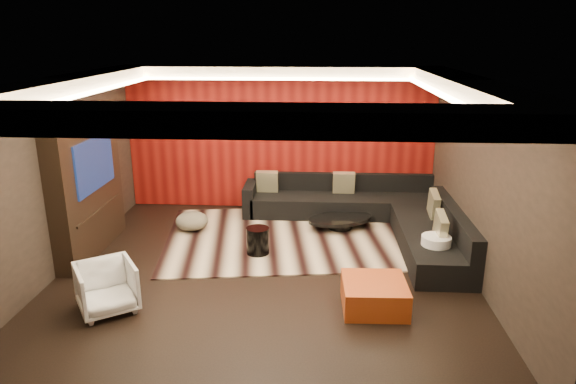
# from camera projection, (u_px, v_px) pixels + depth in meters

# --- Properties ---
(floor) EXTENTS (6.00, 6.00, 0.02)m
(floor) POSITION_uv_depth(u_px,v_px,m) (265.00, 272.00, 7.60)
(floor) COLOR black
(floor) RESTS_ON ground
(ceiling) EXTENTS (6.00, 6.00, 0.02)m
(ceiling) POSITION_uv_depth(u_px,v_px,m) (263.00, 78.00, 6.77)
(ceiling) COLOR silver
(ceiling) RESTS_ON ground
(wall_back) EXTENTS (6.00, 0.02, 2.80)m
(wall_back) POSITION_uv_depth(u_px,v_px,m) (280.00, 138.00, 10.05)
(wall_back) COLOR black
(wall_back) RESTS_ON ground
(wall_left) EXTENTS (0.02, 6.00, 2.80)m
(wall_left) POSITION_uv_depth(u_px,v_px,m) (56.00, 177.00, 7.35)
(wall_left) COLOR black
(wall_left) RESTS_ON ground
(wall_right) EXTENTS (0.02, 6.00, 2.80)m
(wall_right) POSITION_uv_depth(u_px,v_px,m) (483.00, 184.00, 7.01)
(wall_right) COLOR black
(wall_right) RESTS_ON ground
(red_feature_wall) EXTENTS (5.98, 0.05, 2.78)m
(red_feature_wall) POSITION_uv_depth(u_px,v_px,m) (280.00, 139.00, 10.02)
(red_feature_wall) COLOR #6B0C0A
(red_feature_wall) RESTS_ON ground
(soffit_back) EXTENTS (6.00, 0.60, 0.22)m
(soffit_back) POSITION_uv_depth(u_px,v_px,m) (278.00, 72.00, 9.38)
(soffit_back) COLOR silver
(soffit_back) RESTS_ON ground
(soffit_front) EXTENTS (6.00, 0.60, 0.22)m
(soffit_front) POSITION_uv_depth(u_px,v_px,m) (228.00, 120.00, 4.23)
(soffit_front) COLOR silver
(soffit_front) RESTS_ON ground
(soffit_left) EXTENTS (0.60, 4.80, 0.22)m
(soffit_left) POSITION_uv_depth(u_px,v_px,m) (65.00, 86.00, 6.96)
(soffit_left) COLOR silver
(soffit_left) RESTS_ON ground
(soffit_right) EXTENTS (0.60, 4.80, 0.22)m
(soffit_right) POSITION_uv_depth(u_px,v_px,m) (470.00, 88.00, 6.65)
(soffit_right) COLOR silver
(soffit_right) RESTS_ON ground
(cove_back) EXTENTS (4.80, 0.08, 0.04)m
(cove_back) POSITION_uv_depth(u_px,v_px,m) (277.00, 79.00, 9.08)
(cove_back) COLOR #FFD899
(cove_back) RESTS_ON ground
(cove_front) EXTENTS (4.80, 0.08, 0.04)m
(cove_front) POSITION_uv_depth(u_px,v_px,m) (235.00, 124.00, 4.58)
(cove_front) COLOR #FFD899
(cove_front) RESTS_ON ground
(cove_left) EXTENTS (0.08, 4.80, 0.04)m
(cove_left) POSITION_uv_depth(u_px,v_px,m) (90.00, 93.00, 6.96)
(cove_left) COLOR #FFD899
(cove_left) RESTS_ON ground
(cove_right) EXTENTS (0.08, 4.80, 0.04)m
(cove_right) POSITION_uv_depth(u_px,v_px,m) (443.00, 95.00, 6.70)
(cove_right) COLOR #FFD899
(cove_right) RESTS_ON ground
(tv_surround) EXTENTS (0.30, 2.00, 2.20)m
(tv_surround) POSITION_uv_depth(u_px,v_px,m) (87.00, 185.00, 8.01)
(tv_surround) COLOR black
(tv_surround) RESTS_ON ground
(tv_screen) EXTENTS (0.04, 1.30, 0.80)m
(tv_screen) POSITION_uv_depth(u_px,v_px,m) (94.00, 164.00, 7.89)
(tv_screen) COLOR black
(tv_screen) RESTS_ON ground
(tv_shelf) EXTENTS (0.04, 1.60, 0.04)m
(tv_shelf) POSITION_uv_depth(u_px,v_px,m) (100.00, 210.00, 8.12)
(tv_shelf) COLOR black
(tv_shelf) RESTS_ON ground
(rug) EXTENTS (4.35, 3.49, 0.02)m
(rug) POSITION_uv_depth(u_px,v_px,m) (284.00, 236.00, 8.87)
(rug) COLOR beige
(rug) RESTS_ON floor
(coffee_table) EXTENTS (1.54, 1.54, 0.20)m
(coffee_table) POSITION_uv_depth(u_px,v_px,m) (340.00, 223.00, 9.21)
(coffee_table) COLOR black
(coffee_table) RESTS_ON rug
(drum_stool) EXTENTS (0.47, 0.47, 0.43)m
(drum_stool) POSITION_uv_depth(u_px,v_px,m) (258.00, 241.00, 8.12)
(drum_stool) COLOR black
(drum_stool) RESTS_ON rug
(striped_pouf) EXTENTS (0.75, 0.75, 0.32)m
(striped_pouf) POSITION_uv_depth(u_px,v_px,m) (192.00, 221.00, 9.12)
(striped_pouf) COLOR beige
(striped_pouf) RESTS_ON rug
(white_side_table) EXTENTS (0.53, 0.53, 0.54)m
(white_side_table) POSITION_uv_depth(u_px,v_px,m) (435.00, 253.00, 7.56)
(white_side_table) COLOR white
(white_side_table) RESTS_ON floor
(orange_ottoman) EXTENTS (0.83, 0.83, 0.36)m
(orange_ottoman) POSITION_uv_depth(u_px,v_px,m) (374.00, 295.00, 6.55)
(orange_ottoman) COLOR #AD3316
(orange_ottoman) RESTS_ON floor
(armchair) EXTENTS (0.95, 0.96, 0.64)m
(armchair) POSITION_uv_depth(u_px,v_px,m) (107.00, 288.00, 6.44)
(armchair) COLOR silver
(armchair) RESTS_ON floor
(sectional_sofa) EXTENTS (3.65, 3.50, 0.75)m
(sectional_sofa) POSITION_uv_depth(u_px,v_px,m) (372.00, 214.00, 9.20)
(sectional_sofa) COLOR black
(sectional_sofa) RESTS_ON floor
(throw_pillows) EXTENTS (3.20, 2.67, 0.50)m
(throw_pillows) POSITION_uv_depth(u_px,v_px,m) (365.00, 197.00, 9.01)
(throw_pillows) COLOR beige
(throw_pillows) RESTS_ON sectional_sofa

